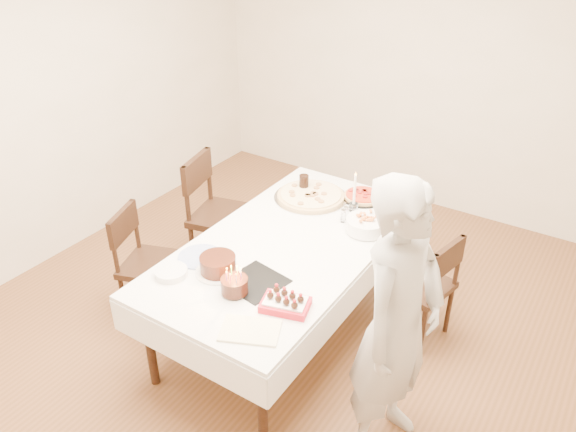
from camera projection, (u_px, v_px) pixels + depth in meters
The scene contains 22 objects.
floor at pixel (280, 331), 4.16m from camera, with size 5.00×5.00×0.00m, color brown.
wall_back at pixel (426, 72), 5.29m from camera, with size 4.50×0.04×2.70m, color beige.
wall_left at pixel (48, 102), 4.54m from camera, with size 0.04×5.00×2.70m, color beige.
dining_table at pixel (288, 286), 4.02m from camera, with size 1.14×2.14×0.75m, color white.
chair_right_savory at pixel (419, 285), 3.95m from camera, with size 0.44×0.44×0.85m, color black, non-canonical shape.
chair_left_savory at pixel (224, 216), 4.62m from camera, with size 0.52×0.52×1.02m, color black, non-canonical shape.
chair_left_dessert at pixel (153, 265), 4.14m from camera, with size 0.45×0.45×0.88m, color black, non-canonical shape.
person at pixel (397, 325), 2.94m from camera, with size 0.63×0.41×1.72m, color #AAA5A0.
pizza_white at pixel (311, 196), 4.37m from camera, with size 0.58×0.58×0.04m, color beige.
pizza_pepperoni at pixel (363, 196), 4.36m from camera, with size 0.32×0.32×0.04m, color red.
red_placemat at pixel (371, 227), 4.00m from camera, with size 0.26×0.26×0.01m, color #B21E1E.
pasta_bowl at pixel (366, 225), 3.93m from camera, with size 0.28×0.28×0.09m, color white.
taper_candle at pixel (354, 191), 4.13m from camera, with size 0.07×0.07×0.32m, color white.
shaker_pair at pixel (343, 216), 4.05m from camera, with size 0.09×0.09×0.10m, color white, non-canonical shape.
cola_glass at pixel (304, 183), 4.45m from camera, with size 0.08×0.08×0.14m, color black.
layer_cake at pixel (218, 265), 3.51m from camera, with size 0.29×0.29×0.12m, color #35160D.
cake_board at pixel (256, 282), 3.45m from camera, with size 0.33×0.33×0.01m, color black.
birthday_cake at pixel (234, 281), 3.31m from camera, with size 0.16×0.16×0.16m, color #3E1A11.
strawberry_box at pixel (285, 303), 3.22m from camera, with size 0.27×0.18×0.07m, color red, non-canonical shape.
box_lid at pixel (250, 331), 3.06m from camera, with size 0.32×0.22×0.03m, color beige.
plate_stack at pixel (171, 272), 3.50m from camera, with size 0.20×0.20×0.04m, color white.
china_plate at pixel (200, 257), 3.68m from camera, with size 0.29×0.29×0.01m, color white.
Camera 1 is at (1.78, -2.62, 2.84)m, focal length 35.00 mm.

